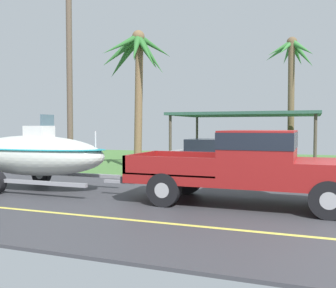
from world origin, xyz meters
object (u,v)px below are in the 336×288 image
carport_awning (246,115)px  utility_pole (69,63)px  palm_tree_near_right (292,67)px  parked_sedan_near (223,156)px  palm_tree_mid (136,62)px  pickup_truck_towing (258,163)px  boat_on_trailer (32,155)px

carport_awning → utility_pole: utility_pole is taller
carport_awning → palm_tree_near_right: palm_tree_near_right is taller
parked_sedan_near → palm_tree_near_right: 9.54m
parked_sedan_near → utility_pole: utility_pole is taller
palm_tree_mid → pickup_truck_towing: bearing=-43.7°
boat_on_trailer → utility_pole: 5.65m
parked_sedan_near → palm_tree_mid: bearing=-172.0°
palm_tree_mid → palm_tree_near_right: bearing=55.6°
palm_tree_near_right → palm_tree_mid: size_ratio=1.18×
pickup_truck_towing → utility_pole: 9.86m
pickup_truck_towing → palm_tree_mid: palm_tree_mid is taller
boat_on_trailer → utility_pole: (-1.55, 4.18, 3.48)m
palm_tree_near_right → parked_sedan_near: bearing=-105.3°
utility_pole → palm_tree_mid: bearing=30.6°
boat_on_trailer → utility_pole: bearing=110.4°
pickup_truck_towing → palm_tree_near_right: (0.00, 14.12, 4.32)m
utility_pole → parked_sedan_near: bearing=17.7°
boat_on_trailer → palm_tree_near_right: palm_tree_near_right is taller
boat_on_trailer → palm_tree_mid: palm_tree_mid is taller
palm_tree_mid → utility_pole: utility_pole is taller
palm_tree_near_right → utility_pole: size_ratio=0.81×
palm_tree_mid → utility_pole: (-2.37, -1.40, -0.11)m
palm_tree_near_right → pickup_truck_towing: bearing=-90.0°
palm_tree_near_right → palm_tree_mid: palm_tree_near_right is taller
pickup_truck_towing → palm_tree_near_right: palm_tree_near_right is taller
boat_on_trailer → utility_pole: utility_pole is taller
carport_awning → pickup_truck_towing: bearing=-79.4°
palm_tree_near_right → palm_tree_mid: (-5.85, -8.54, -0.70)m
palm_tree_near_right → utility_pole: bearing=-129.6°
pickup_truck_towing → utility_pole: size_ratio=0.66×
boat_on_trailer → carport_awning: carport_awning is taller
boat_on_trailer → palm_tree_near_right: size_ratio=0.86×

